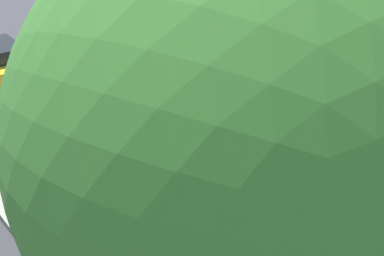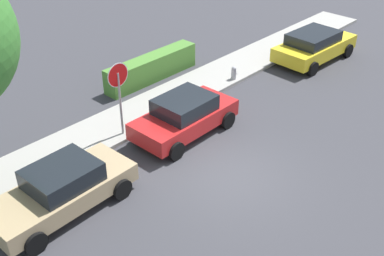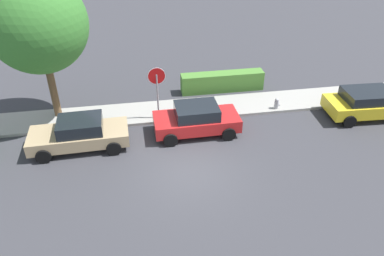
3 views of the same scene
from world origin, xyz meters
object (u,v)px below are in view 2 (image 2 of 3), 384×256
(stop_sign, at_px, (119,87))
(fire_hydrant, at_px, (234,74))
(parked_car_tan, at_px, (62,189))
(parked_car_yellow, at_px, (314,45))
(parked_car_red, at_px, (185,116))

(stop_sign, relative_size, fire_hydrant, 3.93)
(parked_car_tan, height_order, parked_car_yellow, parked_car_yellow)
(parked_car_tan, bearing_deg, parked_car_yellow, 1.49)
(parked_car_yellow, bearing_deg, parked_car_red, -179.50)
(parked_car_tan, relative_size, parked_car_yellow, 0.98)
(parked_car_yellow, height_order, fire_hydrant, parked_car_yellow)
(stop_sign, xyz_separation_m, parked_car_yellow, (10.41, -1.37, -1.21))
(stop_sign, height_order, parked_car_yellow, stop_sign)
(parked_car_yellow, distance_m, fire_hydrant, 4.54)
(parked_car_tan, distance_m, parked_car_yellow, 14.03)
(parked_car_red, relative_size, parked_car_tan, 0.92)
(stop_sign, distance_m, parked_car_red, 2.50)
(stop_sign, xyz_separation_m, parked_car_tan, (-3.62, -1.74, -1.24))
(stop_sign, height_order, parked_car_tan, stop_sign)
(fire_hydrant, bearing_deg, parked_car_tan, -170.38)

